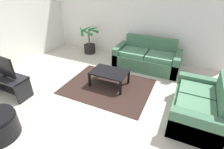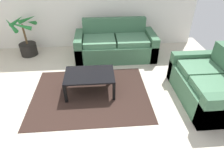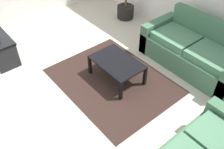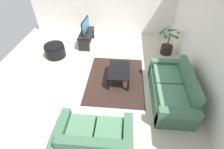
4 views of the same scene
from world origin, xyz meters
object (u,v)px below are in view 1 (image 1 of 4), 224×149
Objects in this scene: couch_loveseat at (198,107)px; tv_stand at (7,82)px; couch_main at (147,59)px; potted_palm at (89,43)px; coffee_table at (109,73)px; tv at (1,65)px.

couch_loveseat reaches higher than tv_stand.
couch_main is 1.78× the size of tv_stand.
coffee_table is at bearing -45.79° from potted_palm.
couch_loveseat is 1.62× the size of coffee_table.
couch_main is 2.33m from couch_loveseat.
coffee_table is 0.92× the size of potted_palm.
tv_stand is 0.45m from tv.
tv_stand is (-4.16, -1.02, 0.04)m from couch_loveseat.
couch_main is at bearing -6.71° from potted_palm.
coffee_table is (2.03, 1.39, 0.02)m from tv_stand.
couch_main is 1.95× the size of potted_palm.
tv_stand is 1.19× the size of coffee_table.
potted_palm is (-3.75, 2.04, 0.08)m from couch_loveseat.
tv_stand is at bearing -133.42° from couch_main.
tv_stand is 3.09m from potted_palm.
coffee_table is at bearing 34.48° from tv_stand.
couch_loveseat is (1.51, -1.78, -0.00)m from couch_main.
couch_loveseat is 4.28m from tv_stand.
couch_main and couch_loveseat have the same top height.
potted_palm is at bearing 151.45° from couch_loveseat.
couch_loveseat is at bearing 13.77° from tv_stand.
potted_palm is at bearing 82.37° from tv.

